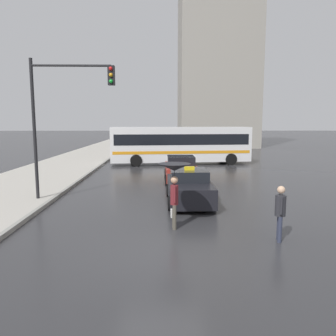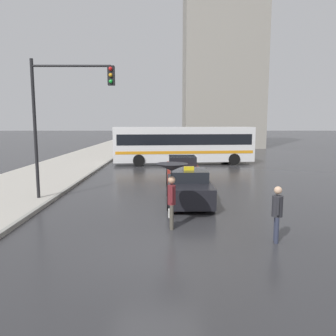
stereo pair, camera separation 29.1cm
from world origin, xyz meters
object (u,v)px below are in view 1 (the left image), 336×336
(traffic_light, at_px, (65,104))
(taxi, at_px, (189,187))
(sedan_red, at_px, (181,170))
(pedestrian_with_umbrella, at_px, (174,176))
(city_bus, at_px, (180,144))
(pedestrian_man, at_px, (280,209))

(traffic_light, bearing_deg, taxi, -3.45)
(sedan_red, bearing_deg, pedestrian_with_umbrella, 84.83)
(pedestrian_with_umbrella, distance_m, traffic_light, 6.44)
(traffic_light, bearing_deg, city_bus, 66.65)
(traffic_light, bearing_deg, pedestrian_with_umbrella, -40.66)
(city_bus, bearing_deg, taxi, -7.74)
(pedestrian_man, bearing_deg, city_bus, -162.32)
(taxi, bearing_deg, sedan_red, -89.91)
(sedan_red, bearing_deg, city_bus, -93.45)
(taxi, relative_size, sedan_red, 1.01)
(pedestrian_man, bearing_deg, sedan_red, -155.20)
(taxi, bearing_deg, city_bus, -92.09)
(pedestrian_with_umbrella, xyz_separation_m, pedestrian_man, (3.03, -1.25, -0.80))
(city_bus, relative_size, pedestrian_man, 7.19)
(taxi, height_order, pedestrian_man, pedestrian_man)
(taxi, distance_m, pedestrian_with_umbrella, 3.81)
(sedan_red, bearing_deg, traffic_light, 43.31)
(taxi, height_order, sedan_red, taxi)
(taxi, relative_size, pedestrian_man, 2.46)
(pedestrian_man, bearing_deg, pedestrian_with_umbrella, -100.06)
(sedan_red, distance_m, pedestrian_man, 10.38)
(sedan_red, height_order, pedestrian_man, pedestrian_man)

